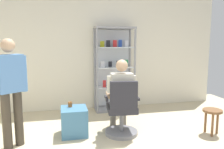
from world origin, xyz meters
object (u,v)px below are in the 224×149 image
Objects in this scene: office_chair at (122,113)px; seated_shopkeeper at (121,92)px; display_cabinet_main at (114,68)px; standing_customer at (10,86)px; tea_glass at (70,104)px; storage_crate at (74,121)px; wooden_stool at (212,115)px.

office_chair is 0.74× the size of seated_shopkeeper.
standing_customer is (-1.91, -1.57, -0.04)m from display_cabinet_main.
display_cabinet_main is at bearing 49.49° from tea_glass.
standing_customer is (-1.71, -0.04, 0.54)m from office_chair.
seated_shopkeeper reaches higher than storage_crate.
office_chair is 2.20× the size of wooden_stool.
wooden_stool is at bearing -13.69° from tea_glass.
standing_customer is 3.29m from wooden_stool.
seated_shopkeeper reaches higher than wooden_stool.
display_cabinet_main reaches higher than storage_crate.
display_cabinet_main is at bearing 39.36° from standing_customer.
display_cabinet_main is at bearing 126.11° from wooden_stool.
seated_shopkeeper is 1.75m from standing_customer.
standing_customer reaches higher than tea_glass.
seated_shopkeeper is at bearing -97.80° from display_cabinet_main.
seated_shopkeeper is at bearing -3.81° from storage_crate.
office_chair is 0.90m from tea_glass.
office_chair is at bearing -95.83° from seated_shopkeeper.
display_cabinet_main is 1.98× the size of office_chair.
tea_glass reaches higher than storage_crate.
tea_glass is 2.44m from wooden_stool.
display_cabinet_main reaches higher than seated_shopkeeper.
display_cabinet_main is at bearing 82.20° from seated_shopkeeper.
tea_glass is at bearing 170.98° from seated_shopkeeper.
seated_shopkeeper is (0.02, 0.16, 0.32)m from office_chair.
office_chair reaches higher than storage_crate.
display_cabinet_main reaches higher than tea_glass.
wooden_stool is at bearing -53.89° from display_cabinet_main.
tea_glass is (-0.85, 0.30, 0.12)m from office_chair.
wooden_stool is at bearing -4.17° from standing_customer.
seated_shopkeeper is at bearing 84.17° from office_chair.
seated_shopkeeper is at bearing 163.71° from wooden_stool.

